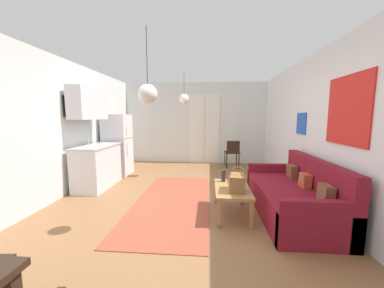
{
  "coord_description": "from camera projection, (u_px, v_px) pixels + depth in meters",
  "views": [
    {
      "loc": [
        0.48,
        -3.47,
        1.52
      ],
      "look_at": [
        0.12,
        1.02,
        0.95
      ],
      "focal_mm": 20.3,
      "sensor_mm": 36.0,
      "label": 1
    }
  ],
  "objects": [
    {
      "name": "ground_plane",
      "position": [
        180.0,
        210.0,
        3.66
      ],
      "size": [
        5.14,
        7.87,
        0.1
      ],
      "primitive_type": "cube",
      "color": "#8E603D"
    },
    {
      "name": "wall_back",
      "position": [
        195.0,
        123.0,
        7.13
      ],
      "size": [
        4.74,
        0.13,
        2.61
      ],
      "color": "silver",
      "rests_on": "ground_plane"
    },
    {
      "name": "wall_right",
      "position": [
        330.0,
        130.0,
        3.31
      ],
      "size": [
        0.12,
        7.47,
        2.61
      ],
      "color": "silver",
      "rests_on": "ground_plane"
    },
    {
      "name": "wall_left",
      "position": [
        44.0,
        129.0,
        3.68
      ],
      "size": [
        0.12,
        7.47,
        2.61
      ],
      "color": "silver",
      "rests_on": "ground_plane"
    },
    {
      "name": "area_rug",
      "position": [
        173.0,
        201.0,
        3.89
      ],
      "size": [
        1.3,
        3.01,
        0.01
      ],
      "primitive_type": "cube",
      "color": "#9E4733",
      "rests_on": "ground_plane"
    },
    {
      "name": "couch",
      "position": [
        295.0,
        197.0,
        3.36
      ],
      "size": [
        0.93,
        1.99,
        0.87
      ],
      "color": "maroon",
      "rests_on": "ground_plane"
    },
    {
      "name": "coffee_table",
      "position": [
        232.0,
        191.0,
        3.36
      ],
      "size": [
        0.52,
        0.93,
        0.43
      ],
      "color": "#A87542",
      "rests_on": "ground_plane"
    },
    {
      "name": "bamboo_vase",
      "position": [
        223.0,
        176.0,
        3.66
      ],
      "size": [
        0.07,
        0.07,
        0.41
      ],
      "color": "#2D2D33",
      "rests_on": "coffee_table"
    },
    {
      "name": "handbag",
      "position": [
        237.0,
        183.0,
        3.19
      ],
      "size": [
        0.26,
        0.36,
        0.37
      ],
      "color": "brown",
      "rests_on": "coffee_table"
    },
    {
      "name": "refrigerator",
      "position": [
        118.0,
        145.0,
        5.65
      ],
      "size": [
        0.63,
        0.63,
        1.57
      ],
      "color": "white",
      "rests_on": "ground_plane"
    },
    {
      "name": "kitchen_counter",
      "position": [
        95.0,
        150.0,
        4.63
      ],
      "size": [
        0.59,
        1.19,
        2.11
      ],
      "color": "silver",
      "rests_on": "ground_plane"
    },
    {
      "name": "accent_chair",
      "position": [
        232.0,
        152.0,
        6.45
      ],
      "size": [
        0.45,
        0.44,
        0.81
      ],
      "rotation": [
        0.0,
        0.0,
        3.23
      ],
      "color": "black",
      "rests_on": "ground_plane"
    },
    {
      "name": "pendant_lamp_near",
      "position": [
        148.0,
        94.0,
        2.71
      ],
      "size": [
        0.24,
        0.24,
        0.93
      ],
      "color": "black"
    },
    {
      "name": "pendant_lamp_far",
      "position": [
        184.0,
        99.0,
        5.35
      ],
      "size": [
        0.24,
        0.24,
        0.77
      ],
      "color": "black"
    }
  ]
}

